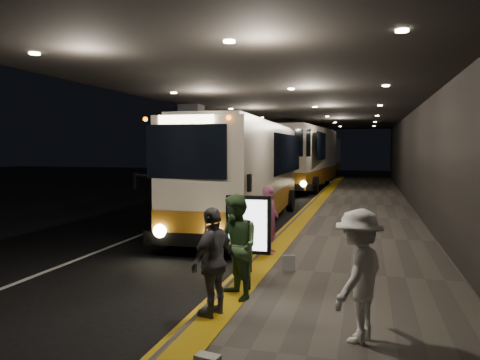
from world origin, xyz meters
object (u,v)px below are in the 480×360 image
Objects in this scene: coach_second at (304,160)px; stanchion_post at (251,246)px; bag_polka at (289,263)px; info_sign at (248,227)px; passenger_waiting_white at (359,275)px; passenger_boarding at (270,220)px; coach_third at (321,158)px; coach_main at (245,177)px; passenger_waiting_green at (236,247)px; passenger_waiting_grey at (214,262)px.

coach_second is 22.45m from stanchion_post.
bag_polka is 0.19× the size of info_sign.
coach_second is 11.40× the size of stanchion_post.
passenger_waiting_white is 1.03× the size of info_sign.
passenger_boarding is 0.93× the size of passenger_waiting_white.
coach_third is 6.45× the size of passenger_waiting_white.
passenger_waiting_white reaches higher than info_sign.
passenger_waiting_white is 3.74m from stanchion_post.
passenger_waiting_white is 3.72m from bag_polka.
coach_main is 6.34× the size of passenger_waiting_green.
stanchion_post is (1.81, -22.34, -1.21)m from coach_second.
bag_polka is at bearing -79.79° from coach_second.
info_sign is at bearing -107.64° from bag_polka.
coach_second reaches higher than info_sign.
stanchion_post is at bearing -76.96° from coach_main.
info_sign is at bearing -77.52° from coach_main.
coach_main reaches higher than info_sign.
coach_main is at bearing 150.95° from passenger_waiting_green.
passenger_waiting_grey is at bearing -103.22° from bag_polka.
passenger_waiting_green is 1.04× the size of info_sign.
coach_main is 10.13× the size of stanchion_post.
passenger_boarding is 5.24m from passenger_waiting_white.
coach_second is at bearing 3.18° from passenger_boarding.
info_sign reaches higher than passenger_waiting_grey.
info_sign is (-0.49, -1.54, 1.01)m from bag_polka.
bag_polka is (-1.49, 3.33, -0.73)m from passenger_waiting_white.
info_sign is (2.23, -37.44, -0.40)m from coach_third.
coach_third is at bearing 94.30° from coach_second.
coach_main is 0.89× the size of coach_second.
passenger_waiting_green is at bearing -78.96° from coach_main.
stanchion_post is (-0.74, -0.35, 0.40)m from bag_polka.
coach_second is 23.63m from info_sign.
info_sign is at bearing -169.22° from passenger_waiting_grey.
passenger_waiting_white is (4.21, -39.22, -0.68)m from coach_third.
passenger_waiting_grey is 2.61m from stanchion_post.
passenger_waiting_green reaches higher than passenger_waiting_white.
stanchion_post is (-0.05, 2.59, -0.28)m from passenger_waiting_grey.
coach_second reaches higher than bag_polka.
info_sign is (0.09, 0.53, 0.27)m from passenger_waiting_green.
passenger_waiting_green is at bearing -103.37° from info_sign.
coach_second is 24.16m from passenger_waiting_green.
passenger_waiting_green is at bearing -84.55° from stanchion_post.
bag_polka is 0.91m from stanchion_post.
passenger_waiting_green is 1.60× the size of stanchion_post.
passenger_waiting_white is 2.68m from info_sign.
passenger_boarding is 3.01m from info_sign.
passenger_boarding is 0.98× the size of passenger_waiting_grey.
stanchion_post is at bearing -83.84° from coach_third.
passenger_waiting_grey is at bearing -88.89° from stanchion_post.
coach_second is at bearing 90.89° from info_sign.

